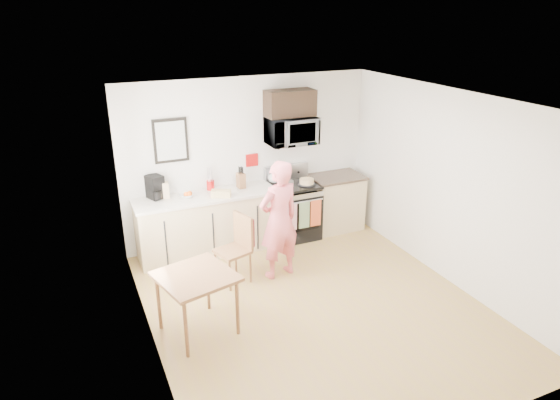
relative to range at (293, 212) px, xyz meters
name	(u,v)px	position (x,y,z in m)	size (l,w,h in m)	color
floor	(314,306)	(-0.63, -1.98, -0.44)	(4.60, 4.60, 0.00)	#A3823F
back_wall	(249,160)	(-0.63, 0.32, 0.86)	(4.00, 0.04, 2.60)	white
front_wall	(454,315)	(-0.63, -4.28, 0.86)	(4.00, 0.04, 2.60)	white
left_wall	(145,242)	(-2.63, -1.98, 0.86)	(0.04, 4.60, 2.60)	white
right_wall	(450,188)	(1.37, -1.98, 0.86)	(0.04, 4.60, 2.60)	white
ceiling	(320,102)	(-0.63, -1.98, 2.16)	(4.00, 4.60, 0.04)	white
window	(134,194)	(-2.59, -1.18, 1.11)	(0.06, 1.40, 1.50)	white
cabinet_left	(208,225)	(-1.43, 0.02, 0.01)	(2.10, 0.60, 0.90)	#C6B67F
countertop_left	(206,196)	(-1.43, 0.02, 0.48)	(2.14, 0.64, 0.04)	beige
cabinet_right	(335,203)	(0.80, 0.02, 0.01)	(0.84, 0.60, 0.90)	#C6B67F
countertop_right	(336,177)	(0.80, 0.02, 0.48)	(0.88, 0.64, 0.04)	black
range	(293,212)	(0.00, 0.00, 0.00)	(0.76, 0.70, 1.16)	black
microwave	(291,131)	(0.00, 0.10, 1.32)	(0.76, 0.51, 0.42)	#A7A6AB
upper_cabinet	(290,103)	(0.00, 0.15, 1.74)	(0.76, 0.35, 0.40)	black
wall_art	(171,141)	(-1.83, 0.30, 1.31)	(0.50, 0.04, 0.65)	black
wall_trivet	(252,160)	(-0.58, 0.31, 0.86)	(0.20, 0.02, 0.20)	#B50F0F
person	(279,220)	(-0.72, -1.06, 0.41)	(0.62, 0.40, 1.69)	#DD3C44
dining_table	(196,282)	(-2.11, -1.88, 0.23)	(0.85, 0.85, 0.75)	brown
chair	(240,238)	(-1.25, -0.94, 0.18)	(0.54, 0.50, 0.96)	brown
knife_block	(241,180)	(-0.84, 0.12, 0.62)	(0.11, 0.15, 0.23)	brown
utensil_crock	(210,181)	(-1.30, 0.22, 0.64)	(0.12, 0.12, 0.35)	#B50F0F
fruit_bowl	(187,195)	(-1.71, 0.06, 0.54)	(0.27, 0.27, 0.10)	white
milk_carton	(166,190)	(-1.99, 0.15, 0.62)	(0.09, 0.09, 0.24)	tan
coffee_maker	(155,188)	(-2.13, 0.20, 0.67)	(0.27, 0.32, 0.34)	black
bread_bag	(221,194)	(-1.24, -0.13, 0.56)	(0.28, 0.13, 0.10)	tan
cake	(307,182)	(0.17, -0.12, 0.53)	(0.28, 0.28, 0.09)	black
kettle	(275,177)	(-0.26, 0.14, 0.60)	(0.20, 0.20, 0.25)	white
pot	(288,183)	(-0.13, -0.07, 0.53)	(0.18, 0.29, 0.09)	#A7A6AB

